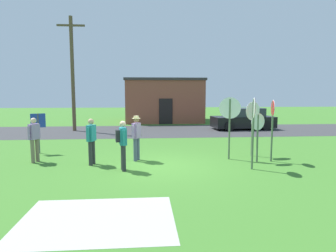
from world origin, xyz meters
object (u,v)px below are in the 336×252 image
(stop_sign_leaning_right, at_px, (230,117))
(info_panel_leftmost, at_px, (38,126))
(person_in_teal, at_px, (34,137))
(person_on_left, at_px, (91,139))
(parked_car_on_street, at_px, (244,120))
(stop_sign_nearest, at_px, (258,129))
(person_in_dark_shirt, at_px, (122,142))
(person_with_sunhat, at_px, (136,135))
(utility_pole, at_px, (72,72))
(stop_sign_rear_left, at_px, (272,121))
(stop_sign_center_cluster, at_px, (253,121))
(stop_sign_tallest, at_px, (253,119))

(stop_sign_leaning_right, bearing_deg, info_panel_leftmost, 167.51)
(stop_sign_leaning_right, height_order, person_in_teal, stop_sign_leaning_right)
(person_on_left, bearing_deg, parked_car_on_street, 47.18)
(stop_sign_nearest, distance_m, person_in_dark_shirt, 5.07)
(person_with_sunhat, distance_m, info_panel_leftmost, 4.56)
(utility_pole, distance_m, stop_sign_rear_left, 13.87)
(utility_pole, distance_m, stop_sign_center_cluster, 13.90)
(person_with_sunhat, bearing_deg, parked_car_on_street, 51.15)
(parked_car_on_street, relative_size, person_in_teal, 2.62)
(utility_pole, relative_size, stop_sign_leaning_right, 3.10)
(utility_pole, height_order, person_on_left, utility_pole)
(stop_sign_leaning_right, relative_size, stop_sign_rear_left, 1.04)
(person_on_left, bearing_deg, stop_sign_tallest, 9.03)
(stop_sign_rear_left, relative_size, person_on_left, 1.39)
(person_with_sunhat, height_order, person_in_teal, person_with_sunhat)
(stop_sign_nearest, xyz_separation_m, stop_sign_center_cluster, (-0.57, -1.05, 0.42))
(parked_car_on_street, relative_size, stop_sign_leaning_right, 1.81)
(stop_sign_rear_left, bearing_deg, utility_pole, 134.59)
(person_on_left, xyz_separation_m, info_panel_leftmost, (-2.62, 2.24, 0.24))
(parked_car_on_street, xyz_separation_m, stop_sign_tallest, (-2.60, -8.65, 0.85))
(stop_sign_tallest, height_order, stop_sign_nearest, stop_sign_tallest)
(utility_pole, relative_size, stop_sign_tallest, 3.37)
(stop_sign_nearest, distance_m, person_on_left, 6.18)
(stop_sign_nearest, bearing_deg, parked_car_on_street, 74.01)
(parked_car_on_street, relative_size, stop_sign_rear_left, 1.88)
(stop_sign_tallest, bearing_deg, person_on_left, -170.97)
(parked_car_on_street, height_order, person_in_dark_shirt, person_in_dark_shirt)
(stop_sign_rear_left, bearing_deg, info_panel_leftmost, 166.54)
(stop_sign_nearest, bearing_deg, stop_sign_rear_left, 2.63)
(stop_sign_rear_left, height_order, stop_sign_center_cluster, stop_sign_center_cluster)
(stop_sign_nearest, distance_m, stop_sign_center_cluster, 1.27)
(stop_sign_tallest, relative_size, person_in_dark_shirt, 1.33)
(person_with_sunhat, bearing_deg, person_in_teal, 179.90)
(stop_sign_rear_left, xyz_separation_m, info_panel_leftmost, (-9.37, 2.24, -0.37))
(stop_sign_center_cluster, distance_m, person_with_sunhat, 4.36)
(utility_pole, xyz_separation_m, person_in_dark_shirt, (4.02, -10.62, -2.99))
(stop_sign_tallest, relative_size, info_panel_leftmost, 1.30)
(parked_car_on_street, relative_size, stop_sign_center_cluster, 1.80)
(utility_pole, distance_m, info_panel_leftmost, 7.98)
(stop_sign_center_cluster, bearing_deg, person_in_dark_shirt, 177.63)
(stop_sign_leaning_right, relative_size, person_in_dark_shirt, 1.45)
(stop_sign_rear_left, distance_m, person_on_left, 6.77)
(stop_sign_leaning_right, distance_m, stop_sign_rear_left, 1.59)
(stop_sign_tallest, xyz_separation_m, person_with_sunhat, (-4.74, -0.46, -0.56))
(stop_sign_tallest, bearing_deg, parked_car_on_street, 73.28)
(parked_car_on_street, bearing_deg, stop_sign_rear_left, -102.85)
(utility_pole, distance_m, person_in_teal, 9.67)
(stop_sign_rear_left, xyz_separation_m, stop_sign_center_cluster, (-1.14, -1.08, 0.10))
(stop_sign_tallest, xyz_separation_m, stop_sign_nearest, (-0.18, -1.04, -0.30))
(person_on_left, relative_size, person_with_sunhat, 0.97)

